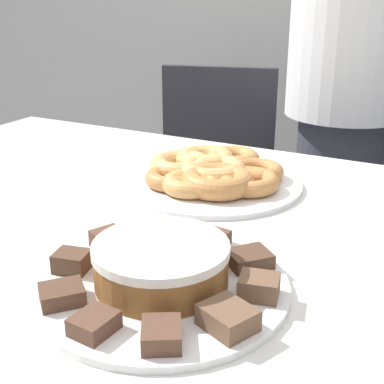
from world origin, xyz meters
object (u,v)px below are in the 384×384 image
at_px(office_chair_left, 210,210).
at_px(plate_cake, 162,286).
at_px(person_standing, 346,96).
at_px(plate_donuts, 212,183).
at_px(frosted_cake, 161,263).

bearing_deg(office_chair_left, plate_cake, -82.60).
bearing_deg(plate_cake, office_chair_left, 112.28).
bearing_deg(plate_cake, person_standing, 90.29).
height_order(person_standing, plate_donuts, person_standing).
bearing_deg(plate_cake, frosted_cake, 0.00).
bearing_deg(plate_donuts, plate_cake, -73.92).
bearing_deg(office_chair_left, person_standing, -9.60).
xyz_separation_m(plate_cake, plate_donuts, (-0.11, 0.38, 0.00)).
bearing_deg(person_standing, plate_cake, -89.71).
distance_m(office_chair_left, plate_cake, 1.16).
distance_m(office_chair_left, frosted_cake, 1.17).
xyz_separation_m(office_chair_left, frosted_cake, (0.42, -1.02, 0.39)).
xyz_separation_m(office_chair_left, plate_cake, (0.42, -1.02, 0.36)).
distance_m(person_standing, frosted_cake, 1.06).
xyz_separation_m(person_standing, frosted_cake, (0.01, -1.05, -0.03)).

